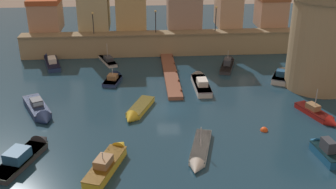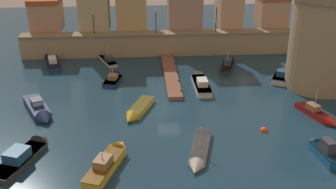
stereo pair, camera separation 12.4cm
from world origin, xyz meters
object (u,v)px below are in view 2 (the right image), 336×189
quay_lamp_0 (93,19)px  fortress_tower (323,41)px  quay_lamp_1 (156,18)px  moored_boat_2 (200,82)px  moored_boat_8 (114,78)px  mooring_buoy_0 (264,131)px  moored_boat_5 (323,150)px  moored_boat_12 (137,111)px  moored_boat_9 (228,63)px  quay_lamp_2 (216,15)px  moored_boat_1 (282,76)px  moored_boat_6 (199,154)px  moored_boat_11 (109,161)px  moored_boat_10 (106,58)px  moored_boat_4 (39,110)px  moored_boat_7 (319,115)px  moored_boat_3 (27,153)px  moored_boat_0 (52,60)px

quay_lamp_0 → fortress_tower: bearing=-25.7°
fortress_tower → quay_lamp_1: 23.23m
fortress_tower → moored_boat_2: (-14.15, 1.26, -5.31)m
moored_boat_8 → mooring_buoy_0: (15.22, -14.13, -0.31)m
fortress_tower → moored_boat_2: bearing=174.9°
moored_boat_2 → moored_boat_8: size_ratio=1.63×
moored_boat_5 → moored_boat_12: moored_boat_5 is taller
moored_boat_12 → moored_boat_9: bearing=159.4°
quay_lamp_2 → moored_boat_1: quay_lamp_2 is taller
quay_lamp_1 → moored_boat_9: (9.65, -5.62, -5.14)m
moored_boat_6 → moored_boat_11: moored_boat_6 is taller
moored_boat_2 → moored_boat_8: (-10.56, 2.39, -0.15)m
moored_boat_6 → moored_boat_9: (7.20, 22.44, 0.14)m
moored_boat_8 → moored_boat_11: moored_boat_11 is taller
moored_boat_5 → mooring_buoy_0: 6.21m
moored_boat_12 → moored_boat_5: bearing=82.1°
quay_lamp_1 → moored_boat_10: size_ratio=0.50×
moored_boat_2 → mooring_buoy_0: 12.64m
mooring_buoy_0 → moored_boat_8: bearing=137.1°
moored_boat_12 → moored_boat_1: bearing=136.9°
moored_boat_4 → moored_boat_10: 17.69m
moored_boat_7 → moored_boat_8: moored_boat_7 is taller
quay_lamp_0 → moored_boat_4: quay_lamp_0 is taller
moored_boat_2 → moored_boat_10: size_ratio=1.13×
quay_lamp_1 → moored_boat_4: size_ratio=0.46×
moored_boat_2 → moored_boat_10: 15.86m
moored_boat_6 → moored_boat_9: bearing=177.1°
moored_boat_2 → moored_boat_9: moored_boat_9 is taller
moored_boat_5 → moored_boat_3: bearing=79.5°
moored_boat_3 → moored_boat_10: (5.27, 25.04, -0.11)m
moored_boat_0 → moored_boat_3: size_ratio=0.97×
quay_lamp_1 → moored_boat_11: bearing=-100.4°
moored_boat_1 → moored_boat_9: (-5.82, 5.15, -0.06)m
quay_lamp_0 → moored_boat_2: bearing=-41.5°
moored_boat_4 → moored_boat_12: moored_boat_4 is taller
moored_boat_0 → moored_boat_11: (9.44, -26.18, 0.09)m
quay_lamp_0 → moored_boat_10: size_ratio=0.48×
moored_boat_7 → fortress_tower: bearing=139.9°
moored_boat_1 → moored_boat_2: bearing=123.9°
moored_boat_12 → mooring_buoy_0: (12.41, -4.59, -0.31)m
moored_boat_9 → moored_boat_2: bearing=161.9°
moored_boat_1 → moored_boat_11: (-20.79, -18.13, 0.04)m
moored_boat_5 → moored_boat_12: 18.82m
quay_lamp_0 → moored_boat_4: 19.78m
moored_boat_1 → moored_boat_0: bearing=101.6°
moored_boat_12 → mooring_buoy_0: size_ratio=8.26×
moored_boat_1 → moored_boat_10: (-22.81, 8.82, -0.15)m
fortress_tower → moored_boat_11: size_ratio=1.58×
moored_boat_3 → moored_boat_4: bearing=25.2°
quay_lamp_0 → moored_boat_7: quay_lamp_0 is taller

